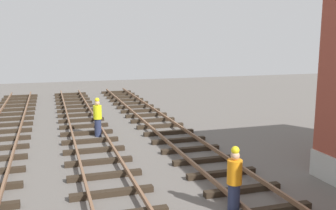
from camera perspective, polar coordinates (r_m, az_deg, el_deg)
track_worker_foreground at (r=18.28m, az=-10.52°, el=-1.82°), size 0.40×0.40×1.87m
track_worker_distant at (r=10.32m, az=9.93°, el=-11.14°), size 0.40×0.40×1.87m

